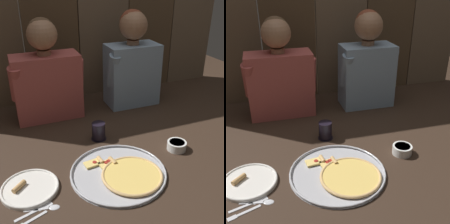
# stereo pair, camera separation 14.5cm
# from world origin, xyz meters

# --- Properties ---
(ground_plane) EXTENTS (3.20, 3.20, 0.00)m
(ground_plane) POSITION_xyz_m (0.00, 0.00, 0.00)
(ground_plane) COLOR #332319
(pizza_tray) EXTENTS (0.44, 0.44, 0.03)m
(pizza_tray) POSITION_xyz_m (-0.09, -0.18, 0.01)
(pizza_tray) COLOR #B2B2B7
(pizza_tray) RESTS_ON ground
(dinner_plate) EXTENTS (0.24, 0.24, 0.03)m
(dinner_plate) POSITION_xyz_m (-0.49, -0.12, 0.01)
(dinner_plate) COLOR white
(dinner_plate) RESTS_ON ground
(drinking_glass) EXTENTS (0.08, 0.08, 0.10)m
(drinking_glass) POSITION_xyz_m (-0.09, 0.16, 0.05)
(drinking_glass) COLOR black
(drinking_glass) RESTS_ON ground
(dipping_bowl) EXTENTS (0.10, 0.10, 0.04)m
(dipping_bowl) POSITION_xyz_m (0.25, -0.09, 0.03)
(dipping_bowl) COLOR white
(dipping_bowl) RESTS_ON ground
(table_fork) EXTENTS (0.13, 0.06, 0.01)m
(table_fork) POSITION_xyz_m (-0.52, -0.29, 0.00)
(table_fork) COLOR silver
(table_fork) RESTS_ON ground
(table_knife) EXTENTS (0.15, 0.06, 0.01)m
(table_knife) POSITION_xyz_m (-0.50, -0.25, 0.00)
(table_knife) COLOR silver
(table_knife) RESTS_ON ground
(table_spoon) EXTENTS (0.14, 0.05, 0.01)m
(table_spoon) POSITION_xyz_m (-0.44, -0.26, 0.00)
(table_spoon) COLOR silver
(table_spoon) RESTS_ON ground
(diner_left) EXTENTS (0.43, 0.20, 0.61)m
(diner_left) POSITION_xyz_m (-0.28, 0.53, 0.27)
(diner_left) COLOR #AD4C47
(diner_left) RESTS_ON ground
(diner_right) EXTENTS (0.38, 0.21, 0.62)m
(diner_right) POSITION_xyz_m (0.28, 0.53, 0.29)
(diner_right) COLOR #849EB7
(diner_right) RESTS_ON ground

